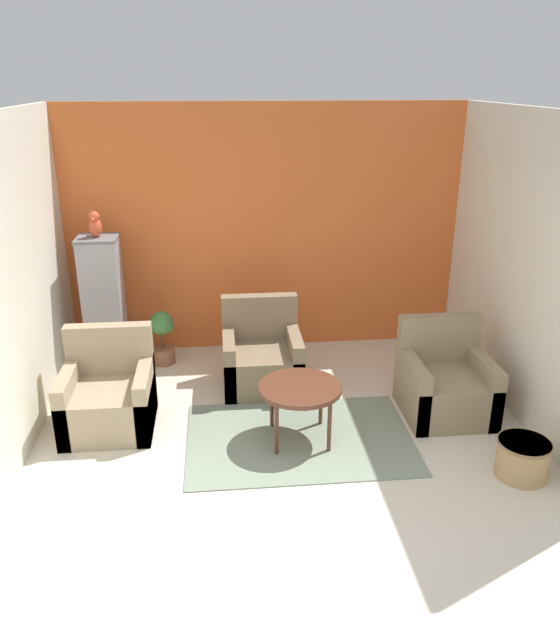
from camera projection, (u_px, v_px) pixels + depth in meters
The scene contains 13 objects.
ground_plane at pixel (304, 535), 4.39m from camera, with size 20.00×20.00×0.00m, color beige.
wall_back_accent at pixel (265, 231), 7.03m from camera, with size 4.53×0.06×2.77m.
wall_left at pixel (16, 284), 5.24m from camera, with size 0.06×3.37×2.77m.
wall_right at pixel (525, 268), 5.65m from camera, with size 0.06×3.37×2.77m.
area_rug at pixel (299, 438), 5.55m from camera, with size 1.99×1.36×0.01m.
coffee_table at pixel (300, 391), 5.37m from camera, with size 0.72×0.72×0.53m.
armchair_left at pixel (109, 398), 5.66m from camera, with size 0.79×0.78×0.89m.
armchair_right at pixel (445, 385), 5.89m from camera, with size 0.79×0.78×0.89m.
armchair_middle at pixel (262, 359), 6.43m from camera, with size 0.79×0.78×0.89m.
birdcage at pixel (104, 306), 6.64m from camera, with size 0.49×0.49×1.48m.
parrot at pixel (95, 225), 6.32m from camera, with size 0.13×0.23×0.27m.
potted_plant at pixel (162, 335), 6.90m from camera, with size 0.28×0.26×0.61m.
wicker_basket at pixel (522, 457), 4.99m from camera, with size 0.43×0.43×0.31m.
Camera 1 is at (-0.52, -3.50, 3.02)m, focal length 35.00 mm.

